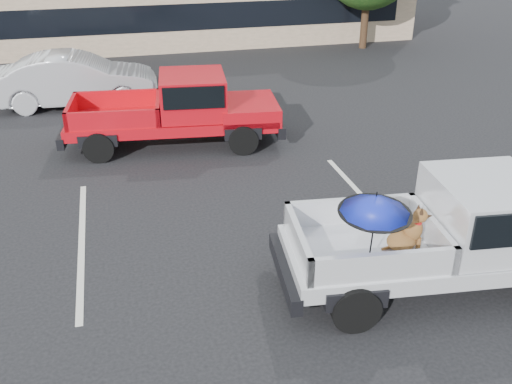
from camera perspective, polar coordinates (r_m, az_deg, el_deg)
ground at (r=9.94m, az=0.40°, el=-8.72°), size 90.00×90.00×0.00m
stripe_left at (r=11.42m, az=-17.04°, el=-4.86°), size 0.12×5.00×0.01m
stripe_right at (r=12.47m, az=11.46°, el=-1.34°), size 0.12×5.00×0.01m
silver_pickup at (r=9.95m, az=20.58°, el=-3.42°), size 5.87×2.58×2.06m
red_pickup at (r=15.23m, az=-6.94°, el=8.47°), size 5.90×2.62×1.88m
silver_sedan at (r=19.20m, az=-17.50°, el=10.65°), size 5.10×2.06×1.65m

